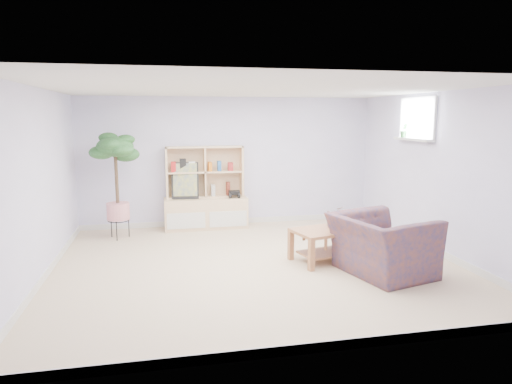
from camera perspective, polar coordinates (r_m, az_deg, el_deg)
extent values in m
cube|color=#CBAD8B|center=(6.46, 0.00, -8.97)|extent=(5.50, 5.00, 0.01)
cube|color=silver|center=(6.14, 0.00, 12.80)|extent=(5.50, 5.00, 0.01)
cube|color=silver|center=(8.63, -3.37, 3.82)|extent=(5.50, 0.01, 2.40)
cube|color=silver|center=(3.81, 7.66, -3.32)|extent=(5.50, 0.01, 2.40)
cube|color=silver|center=(6.24, -25.55, 0.79)|extent=(0.01, 5.00, 2.40)
cube|color=silver|center=(7.26, 21.80, 2.11)|extent=(0.01, 5.00, 2.40)
cube|color=silver|center=(7.68, 19.05, 6.23)|extent=(0.14, 1.00, 0.04)
imported|color=#296033|center=(6.63, 9.55, -3.11)|extent=(0.36, 0.35, 0.30)
imported|color=navy|center=(6.17, 15.45, -5.93)|extent=(1.30, 1.41, 0.88)
imported|color=#1B4218|center=(7.93, 18.02, 7.34)|extent=(0.15, 0.14, 0.23)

